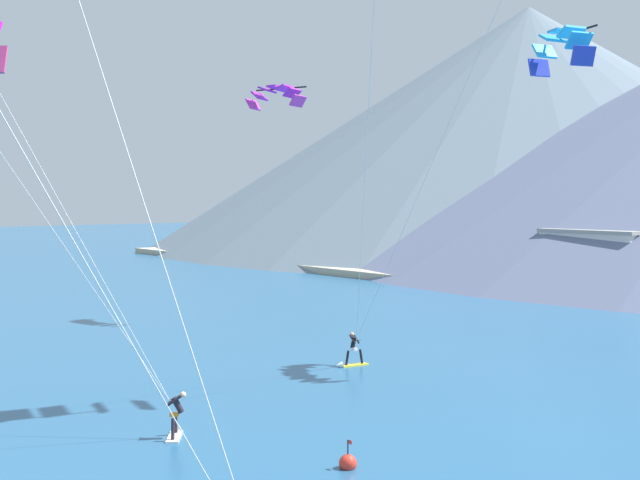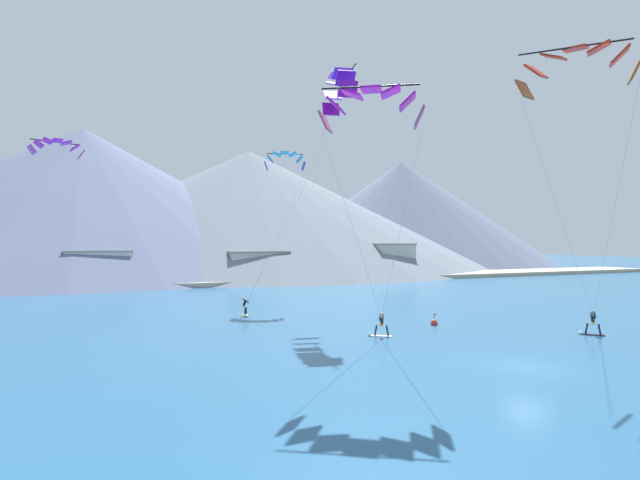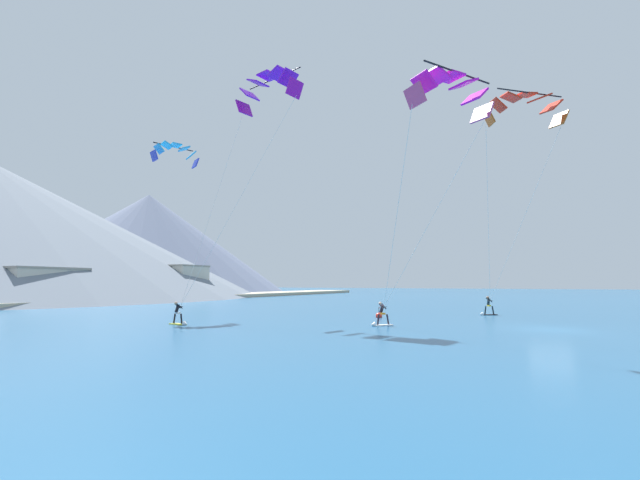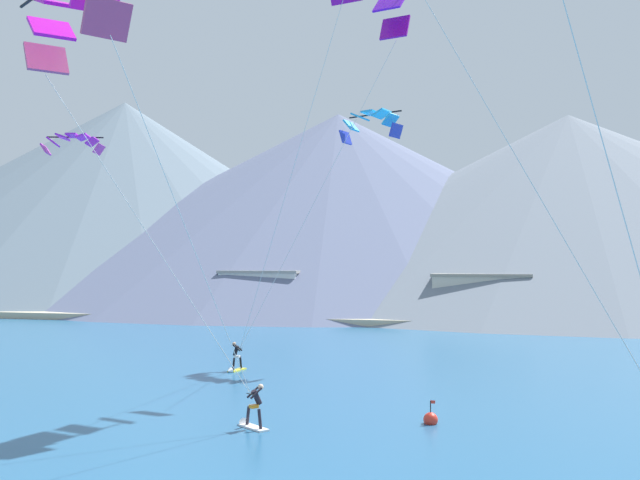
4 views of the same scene
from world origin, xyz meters
name	(u,v)px [view 2 (image 2 of 4)]	position (x,y,z in m)	size (l,w,h in m)	color
ground_plane	(525,367)	(0.00, 0.00, 0.00)	(400.00, 400.00, 0.00)	#23567F
kitesurfer_near_lead	(246,311)	(-8.52, 23.22, 0.48)	(0.66, 1.78, 1.70)	yellow
kitesurfer_near_trail	(378,329)	(-2.67, 10.38, 0.49)	(1.64, 1.35, 1.69)	white
kitesurfer_mid_center	(590,327)	(11.12, 4.88, 0.55)	(1.43, 1.58, 1.80)	black
parafoil_kite_near_lead	(338,88)	(-0.24, 21.62, 20.66)	(9.66, 7.47, 20.54)	#910F9C
parafoil_kite_near_trail	(371,104)	(-6.54, 4.56, 14.07)	(6.71, 7.78, 13.69)	#BA3D71
parafoil_kite_mid_center	(576,65)	(4.87, 0.87, 16.71)	(8.90, 6.82, 16.45)	#AB4814
parafoil_kite_distant_high_outer	(57,146)	(-23.66, 29.62, 14.92)	(4.54, 2.34, 1.51)	#C635AF
parafoil_kite_distant_low_drift	(285,159)	(-2.09, 30.92, 15.45)	(4.48, 2.73, 1.99)	#2737B9
race_marker_buoy	(434,323)	(3.76, 12.73, 0.16)	(0.56, 0.56, 1.02)	red
shoreline_strip	(240,281)	(0.00, 57.55, 0.35)	(180.00, 10.00, 0.70)	#BCAD8E
shore_building_harbour_front	(393,260)	(29.98, 60.42, 3.17)	(7.44, 4.92, 6.31)	beige
shore_building_promenade_mid	(257,266)	(3.75, 60.87, 2.55)	(10.05, 5.66, 5.07)	beige
shore_building_quay_east	(99,268)	(-20.36, 60.76, 2.68)	(9.33, 4.31, 5.34)	silver
mountain_peak_west_ridge	(83,199)	(-23.79, 111.28, 16.77)	(123.04, 123.04, 33.53)	slate
mountain_peak_central_summit	(402,212)	(68.75, 116.75, 16.30)	(91.26, 91.26, 32.60)	slate
mountain_peak_east_shoulder	(249,209)	(16.01, 109.21, 15.40)	(122.40, 122.40, 30.79)	slate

